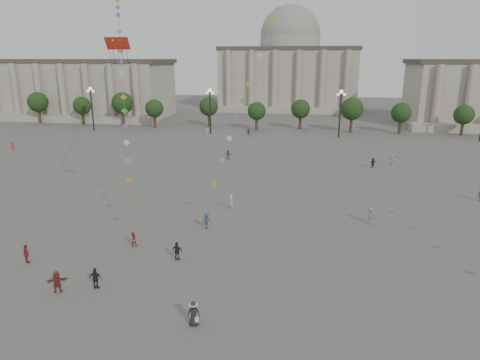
# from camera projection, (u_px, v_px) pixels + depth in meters

# --- Properties ---
(ground) EXTENTS (360.00, 360.00, 0.00)m
(ground) POSITION_uv_depth(u_px,v_px,m) (192.00, 287.00, 33.59)
(ground) COLOR #5C5957
(ground) RESTS_ON ground
(hall_west) EXTENTS (84.00, 26.22, 17.20)m
(hall_west) POSITION_uv_depth(u_px,v_px,m) (39.00, 88.00, 132.26)
(hall_west) COLOR #9E9585
(hall_west) RESTS_ON ground
(hall_central) EXTENTS (48.30, 34.30, 35.50)m
(hall_central) POSITION_uv_depth(u_px,v_px,m) (289.00, 68.00, 152.31)
(hall_central) COLOR #9E9585
(hall_central) RESTS_ON ground
(tree_row) EXTENTS (137.12, 5.12, 8.00)m
(tree_row) POSITION_uv_depth(u_px,v_px,m) (276.00, 108.00, 106.12)
(tree_row) COLOR #35251A
(tree_row) RESTS_ON ground
(lamp_post_far_west) EXTENTS (2.00, 0.90, 10.65)m
(lamp_post_far_west) POSITION_uv_depth(u_px,v_px,m) (91.00, 101.00, 105.13)
(lamp_post_far_west) COLOR #262628
(lamp_post_far_west) RESTS_ON ground
(lamp_post_mid_west) EXTENTS (2.00, 0.90, 10.65)m
(lamp_post_mid_west) POSITION_uv_depth(u_px,v_px,m) (210.00, 103.00, 100.38)
(lamp_post_mid_west) COLOR #262628
(lamp_post_mid_west) RESTS_ON ground
(lamp_post_mid_east) EXTENTS (2.00, 0.90, 10.65)m
(lamp_post_mid_east) POSITION_uv_depth(u_px,v_px,m) (341.00, 105.00, 95.62)
(lamp_post_mid_east) COLOR #262628
(lamp_post_mid_east) RESTS_ON ground
(person_crowd_0) EXTENTS (1.18, 0.73, 1.88)m
(person_crowd_0) POSITION_uv_depth(u_px,v_px,m) (248.00, 132.00, 98.35)
(person_crowd_0) COLOR #334972
(person_crowd_0) RESTS_ON ground
(person_crowd_2) EXTENTS (1.21, 1.27, 1.73)m
(person_crowd_2) POSITION_uv_depth(u_px,v_px,m) (13.00, 146.00, 83.26)
(person_crowd_2) COLOR maroon
(person_crowd_2) RESTS_ON ground
(person_crowd_4) EXTENTS (1.77, 1.15, 1.83)m
(person_crowd_4) POSITION_uv_depth(u_px,v_px,m) (230.00, 138.00, 91.12)
(person_crowd_4) COLOR #B1B1AD
(person_crowd_4) RESTS_ON ground
(person_crowd_6) EXTENTS (1.26, 0.74, 1.92)m
(person_crowd_6) POSITION_uv_depth(u_px,v_px,m) (370.00, 216.00, 46.07)
(person_crowd_6) COLOR slate
(person_crowd_6) RESTS_ON ground
(person_crowd_7) EXTENTS (1.63, 1.73, 1.95)m
(person_crowd_7) POSITION_uv_depth(u_px,v_px,m) (392.00, 160.00, 71.29)
(person_crowd_7) COLOR silver
(person_crowd_7) RESTS_ON ground
(person_crowd_9) EXTENTS (1.33, 1.40, 1.58)m
(person_crowd_9) POSITION_uv_depth(u_px,v_px,m) (373.00, 163.00, 70.24)
(person_crowd_9) COLOR black
(person_crowd_9) RESTS_ON ground
(person_crowd_10) EXTENTS (0.42, 0.61, 1.60)m
(person_crowd_10) POSITION_uv_depth(u_px,v_px,m) (207.00, 132.00, 100.34)
(person_crowd_10) COLOR silver
(person_crowd_10) RESTS_ON ground
(person_crowd_12) EXTENTS (1.66, 0.86, 1.71)m
(person_crowd_12) POSITION_uv_depth(u_px,v_px,m) (228.00, 155.00, 75.93)
(person_crowd_12) COLOR #59595D
(person_crowd_12) RESTS_ON ground
(person_crowd_13) EXTENTS (0.81, 0.80, 1.89)m
(person_crowd_13) POSITION_uv_depth(u_px,v_px,m) (231.00, 202.00, 50.54)
(person_crowd_13) COLOR #BABAB6
(person_crowd_13) RESTS_ON ground
(tourist_0) EXTENTS (1.07, 0.91, 1.72)m
(tourist_0) POSITION_uv_depth(u_px,v_px,m) (26.00, 254.00, 37.28)
(tourist_0) COLOR maroon
(tourist_0) RESTS_ON ground
(tourist_1) EXTENTS (1.05, 0.55, 1.71)m
(tourist_1) POSITION_uv_depth(u_px,v_px,m) (177.00, 251.00, 37.83)
(tourist_1) COLOR black
(tourist_1) RESTS_ON ground
(tourist_2) EXTENTS (1.66, 1.14, 1.73)m
(tourist_2) POSITION_uv_depth(u_px,v_px,m) (57.00, 282.00, 32.61)
(tourist_2) COLOR maroon
(tourist_2) RESTS_ON ground
(tourist_4) EXTENTS (1.02, 0.43, 1.73)m
(tourist_4) POSITION_uv_depth(u_px,v_px,m) (96.00, 278.00, 33.10)
(tourist_4) COLOR black
(tourist_4) RESTS_ON ground
(kite_flyer_0) EXTENTS (0.92, 0.90, 1.49)m
(kite_flyer_0) POSITION_uv_depth(u_px,v_px,m) (133.00, 239.00, 40.59)
(kite_flyer_0) COLOR #9E3B2B
(kite_flyer_0) RESTS_ON ground
(kite_flyer_1) EXTENTS (1.24, 1.25, 1.73)m
(kite_flyer_1) POSITION_uv_depth(u_px,v_px,m) (207.00, 221.00, 44.78)
(kite_flyer_1) COLOR navy
(kite_flyer_1) RESTS_ON ground
(hat_person) EXTENTS (0.93, 0.69, 1.74)m
(hat_person) POSITION_uv_depth(u_px,v_px,m) (194.00, 313.00, 28.49)
(hat_person) COLOR black
(hat_person) RESTS_ON ground
(dragon_kite) EXTENTS (4.79, 3.15, 19.28)m
(dragon_kite) POSITION_uv_depth(u_px,v_px,m) (117.00, 54.00, 36.80)
(dragon_kite) COLOR red
(dragon_kite) RESTS_ON ground
(kite_train_west) EXTENTS (19.97, 43.14, 59.43)m
(kite_train_west) POSITION_uv_depth(u_px,v_px,m) (120.00, 36.00, 58.89)
(kite_train_west) COLOR #3F3F3F
(kite_train_west) RESTS_ON ground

